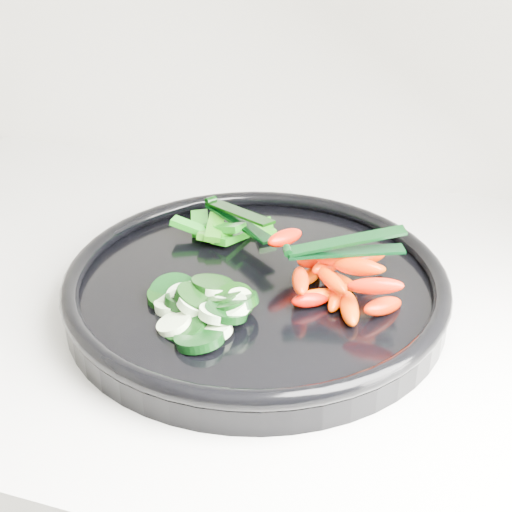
% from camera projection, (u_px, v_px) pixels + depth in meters
% --- Properties ---
extents(veggie_tray, '(0.40, 0.40, 0.04)m').
position_uv_depth(veggie_tray, '(256.00, 287.00, 0.70)').
color(veggie_tray, black).
rests_on(veggie_tray, counter).
extents(cucumber_pile, '(0.13, 0.12, 0.04)m').
position_uv_depth(cucumber_pile, '(200.00, 304.00, 0.65)').
color(cucumber_pile, black).
rests_on(cucumber_pile, veggie_tray).
extents(carrot_pile, '(0.15, 0.13, 0.06)m').
position_uv_depth(carrot_pile, '(338.00, 276.00, 0.67)').
color(carrot_pile, '#FF4100').
rests_on(carrot_pile, veggie_tray).
extents(pepper_pile, '(0.11, 0.09, 0.04)m').
position_uv_depth(pepper_pile, '(227.00, 230.00, 0.78)').
color(pepper_pile, '#0D6409').
rests_on(pepper_pile, veggie_tray).
extents(tong_carrot, '(0.11, 0.06, 0.02)m').
position_uv_depth(tong_carrot, '(342.00, 247.00, 0.66)').
color(tong_carrot, black).
rests_on(tong_carrot, carrot_pile).
extents(tong_pepper, '(0.10, 0.08, 0.02)m').
position_uv_depth(tong_pepper, '(237.00, 216.00, 0.77)').
color(tong_pepper, black).
rests_on(tong_pepper, pepper_pile).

